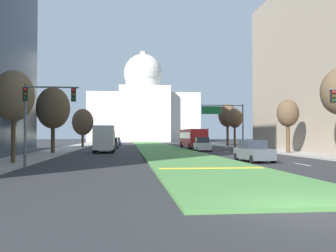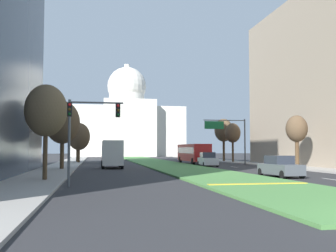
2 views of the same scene
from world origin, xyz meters
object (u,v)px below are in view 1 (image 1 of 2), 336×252
at_px(street_tree_left_far, 83,122).
at_px(city_bus, 193,137).
at_px(overhead_guide_sign, 227,117).
at_px(street_tree_left_distant, 83,124).
at_px(street_tree_left_near, 14,96).
at_px(sedan_midblock, 202,145).
at_px(capitol_building, 143,110).
at_px(sedan_distant, 112,143).
at_px(street_tree_right_mid, 288,114).
at_px(sedan_far_horizon, 116,141).
at_px(street_tree_right_distant, 227,116).
at_px(sedan_lead_stopped, 253,152).
at_px(box_truck_delivery, 104,139).
at_px(street_tree_right_far, 235,118).
at_px(traffic_light_near_left, 40,107).
at_px(street_tree_left_mid, 53,108).

height_order(street_tree_left_far, city_bus, street_tree_left_far).
height_order(overhead_guide_sign, street_tree_left_distant, overhead_guide_sign).
height_order(street_tree_left_near, sedan_midblock, street_tree_left_near).
xyz_separation_m(capitol_building, street_tree_left_distant, (-12.61, -55.40, -6.04)).
height_order(overhead_guide_sign, sedan_distant, overhead_guide_sign).
relative_size(capitol_building, street_tree_left_far, 5.34).
bearing_deg(sedan_midblock, street_tree_right_mid, -44.93).
height_order(sedan_far_horizon, city_bus, city_bus).
relative_size(street_tree_left_distant, sedan_midblock, 1.28).
xyz_separation_m(sedan_distant, sedan_far_horizon, (0.07, 17.73, -0.03)).
xyz_separation_m(street_tree_right_distant, sedan_midblock, (-7.93, -16.87, -4.65)).
bearing_deg(sedan_distant, sedan_midblock, -45.46).
relative_size(street_tree_right_mid, street_tree_right_distant, 0.80).
relative_size(street_tree_left_near, sedan_distant, 1.58).
bearing_deg(sedan_lead_stopped, sedan_midblock, 90.69).
distance_m(sedan_midblock, box_truck_delivery, 12.65).
xyz_separation_m(street_tree_right_mid, street_tree_right_distant, (-0.15, 24.93, 1.06)).
relative_size(street_tree_right_far, sedan_lead_stopped, 1.44).
distance_m(sedan_distant, sedan_far_horizon, 17.73).
height_order(overhead_guide_sign, city_bus, overhead_guide_sign).
distance_m(street_tree_left_far, box_truck_delivery, 17.39).
bearing_deg(sedan_distant, overhead_guide_sign, -27.23).
relative_size(traffic_light_near_left, sedan_distant, 1.23).
xyz_separation_m(sedan_distant, city_bus, (12.28, -3.84, 0.97)).
bearing_deg(sedan_distant, street_tree_right_mid, -45.25).
distance_m(street_tree_right_far, city_bus, 8.93).
height_order(traffic_light_near_left, street_tree_left_far, street_tree_left_far).
bearing_deg(sedan_far_horizon, city_bus, -60.50).
distance_m(street_tree_left_near, street_tree_left_mid, 14.87).
bearing_deg(street_tree_left_mid, street_tree_right_mid, -5.21).
relative_size(overhead_guide_sign, sedan_lead_stopped, 1.44).
relative_size(street_tree_left_mid, box_truck_delivery, 1.15).
distance_m(overhead_guide_sign, street_tree_left_far, 23.54).
bearing_deg(city_bus, traffic_light_near_left, -114.78).
height_order(sedan_distant, city_bus, city_bus).
xyz_separation_m(street_tree_left_near, street_tree_right_distant, (25.60, 37.44, 0.63)).
relative_size(street_tree_right_mid, sedan_midblock, 1.38).
relative_size(street_tree_left_far, sedan_distant, 1.50).
relative_size(sedan_midblock, city_bus, 0.40).
bearing_deg(street_tree_right_far, sedan_far_horizon, 137.75).
bearing_deg(overhead_guide_sign, street_tree_left_mid, -156.69).
height_order(street_tree_right_mid, box_truck_delivery, street_tree_right_mid).
bearing_deg(street_tree_left_mid, overhead_guide_sign, 23.31).
height_order(capitol_building, street_tree_right_far, capitol_building).
bearing_deg(overhead_guide_sign, street_tree_right_far, 66.80).
xyz_separation_m(street_tree_left_distant, city_bus, (17.53, -9.38, -2.17)).
distance_m(overhead_guide_sign, sedan_lead_stopped, 23.96).
bearing_deg(sedan_far_horizon, capitol_building, 80.43).
xyz_separation_m(traffic_light_near_left, street_tree_left_distant, (-2.31, 42.34, 0.14)).
distance_m(street_tree_left_far, sedan_midblock, 22.22).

